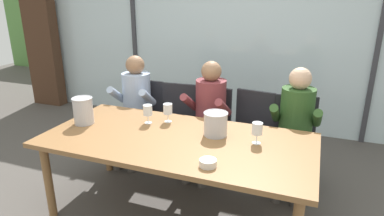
{
  "coord_description": "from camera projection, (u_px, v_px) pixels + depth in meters",
  "views": [
    {
      "loc": [
        1.02,
        -2.31,
        1.85
      ],
      "look_at": [
        0.0,
        0.35,
        0.87
      ],
      "focal_mm": 31.2,
      "sensor_mm": 36.0,
      "label": 1
    }
  ],
  "objects": [
    {
      "name": "ground",
      "position": [
        212.0,
        162.0,
        3.87
      ],
      "size": [
        14.0,
        14.0,
        0.0
      ],
      "primitive_type": "plane",
      "color": "#4C4742"
    },
    {
      "name": "window_glass_panel",
      "position": [
        242.0,
        36.0,
        4.57
      ],
      "size": [
        7.43,
        0.03,
        2.6
      ],
      "primitive_type": "cube",
      "color": "silver",
      "rests_on": "ground"
    },
    {
      "name": "window_mullion_left",
      "position": [
        134.0,
        32.0,
        5.12
      ],
      "size": [
        0.06,
        0.06,
        2.6
      ],
      "primitive_type": "cube",
      "color": "#38383D",
      "rests_on": "ground"
    },
    {
      "name": "window_mullion_right",
      "position": [
        379.0,
        42.0,
        3.99
      ],
      "size": [
        0.06,
        0.06,
        2.6
      ],
      "primitive_type": "cube",
      "color": "#38383D",
      "rests_on": "ground"
    },
    {
      "name": "hillside_vineyard",
      "position": [
        273.0,
        39.0,
        7.6
      ],
      "size": [
        13.43,
        2.4,
        1.75
      ],
      "primitive_type": "cube",
      "color": "#568942",
      "rests_on": "ground"
    },
    {
      "name": "curtain_heavy_drape",
      "position": [
        41.0,
        29.0,
        5.54
      ],
      "size": [
        0.56,
        0.2,
        2.6
      ],
      "primitive_type": "cube",
      "color": "#472D1E",
      "rests_on": "ground"
    },
    {
      "name": "dining_table",
      "position": [
        177.0,
        145.0,
        2.78
      ],
      "size": [
        2.23,
        1.06,
        0.72
      ],
      "color": "olive",
      "rests_on": "ground"
    },
    {
      "name": "chair_near_curtain",
      "position": [
        144.0,
        113.0,
        3.94
      ],
      "size": [
        0.45,
        0.45,
        0.89
      ],
      "rotation": [
        0.0,
        0.0,
        0.03
      ],
      "color": "#232328",
      "rests_on": "ground"
    },
    {
      "name": "chair_left_of_center",
      "position": [
        177.0,
        117.0,
        3.79
      ],
      "size": [
        0.48,
        0.48,
        0.89
      ],
      "rotation": [
        0.0,
        0.0,
        0.09
      ],
      "color": "#232328",
      "rests_on": "ground"
    },
    {
      "name": "chair_center",
      "position": [
        210.0,
        122.0,
        3.66
      ],
      "size": [
        0.46,
        0.46,
        0.89
      ],
      "rotation": [
        0.0,
        0.0,
        -0.06
      ],
      "color": "#232328",
      "rests_on": "ground"
    },
    {
      "name": "chair_right_of_center",
      "position": [
        251.0,
        127.0,
        3.52
      ],
      "size": [
        0.49,
        0.49,
        0.89
      ],
      "rotation": [
        0.0,
        0.0,
        -0.13
      ],
      "color": "#232328",
      "rests_on": "ground"
    },
    {
      "name": "chair_near_window_right",
      "position": [
        294.0,
        134.0,
        3.35
      ],
      "size": [
        0.48,
        0.48,
        0.89
      ],
      "rotation": [
        0.0,
        0.0,
        0.09
      ],
      "color": "#232328",
      "rests_on": "ground"
    },
    {
      "name": "person_pale_blue_shirt",
      "position": [
        134.0,
        102.0,
        3.77
      ],
      "size": [
        0.48,
        0.63,
        1.21
      ],
      "rotation": [
        0.0,
        0.0,
        0.08
      ],
      "color": "#9EB2D1",
      "rests_on": "ground"
    },
    {
      "name": "person_maroon_top",
      "position": [
        208.0,
        111.0,
        3.47
      ],
      "size": [
        0.49,
        0.63,
        1.21
      ],
      "rotation": [
        0.0,
        0.0,
        -0.1
      ],
      "color": "brown",
      "rests_on": "ground"
    },
    {
      "name": "person_olive_shirt",
      "position": [
        295.0,
        122.0,
        3.18
      ],
      "size": [
        0.46,
        0.61,
        1.21
      ],
      "rotation": [
        0.0,
        0.0,
        -0.0
      ],
      "color": "#2D5123",
      "rests_on": "ground"
    },
    {
      "name": "ice_bucket_primary",
      "position": [
        216.0,
        123.0,
        2.78
      ],
      "size": [
        0.21,
        0.21,
        0.2
      ],
      "color": "#B7B7BC",
      "rests_on": "dining_table"
    },
    {
      "name": "ice_bucket_secondary",
      "position": [
        83.0,
        110.0,
        3.03
      ],
      "size": [
        0.18,
        0.18,
        0.25
      ],
      "color": "#B7B7BC",
      "rests_on": "dining_table"
    },
    {
      "name": "tasting_bowl",
      "position": [
        208.0,
        163.0,
        2.3
      ],
      "size": [
        0.12,
        0.12,
        0.05
      ],
      "primitive_type": "cylinder",
      "color": "silver",
      "rests_on": "dining_table"
    },
    {
      "name": "wine_glass_by_left_taster",
      "position": [
        148.0,
        111.0,
        3.04
      ],
      "size": [
        0.08,
        0.08,
        0.17
      ],
      "color": "silver",
      "rests_on": "dining_table"
    },
    {
      "name": "wine_glass_near_bucket",
      "position": [
        257.0,
        130.0,
        2.62
      ],
      "size": [
        0.08,
        0.08,
        0.17
      ],
      "color": "silver",
      "rests_on": "dining_table"
    },
    {
      "name": "wine_glass_center_pour",
      "position": [
        168.0,
        110.0,
        3.07
      ],
      "size": [
        0.08,
        0.08,
        0.17
      ],
      "color": "silver",
      "rests_on": "dining_table"
    }
  ]
}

